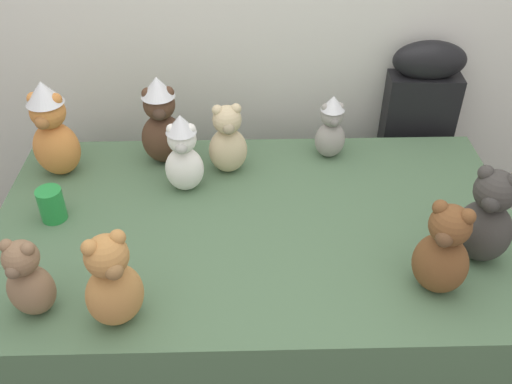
{
  "coord_description": "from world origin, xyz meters",
  "views": [
    {
      "loc": [
        -0.04,
        -1.11,
        1.89
      ],
      "look_at": [
        0.0,
        0.25,
        0.85
      ],
      "focal_mm": 39.83,
      "sensor_mm": 36.0,
      "label": 1
    }
  ],
  "objects_px": {
    "display_table": "(256,300)",
    "party_cup_green": "(51,205)",
    "teddy_bear_charcoal": "(487,219)",
    "teddy_bear_snow": "(183,154)",
    "instrument_case": "(410,159)",
    "teddy_bear_sand": "(228,141)",
    "teddy_bear_chestnut": "(443,252)",
    "teddy_bear_mocha": "(28,280)",
    "teddy_bear_ash": "(331,128)",
    "teddy_bear_caramel": "(113,283)",
    "teddy_bear_cocoa": "(161,122)",
    "teddy_bear_ginger": "(52,130)"
  },
  "relations": [
    {
      "from": "display_table",
      "to": "party_cup_green",
      "type": "distance_m",
      "value": 0.77
    },
    {
      "from": "teddy_bear_charcoal",
      "to": "teddy_bear_snow",
      "type": "distance_m",
      "value": 0.94
    },
    {
      "from": "instrument_case",
      "to": "teddy_bear_charcoal",
      "type": "relative_size",
      "value": 3.44
    },
    {
      "from": "display_table",
      "to": "teddy_bear_sand",
      "type": "relative_size",
      "value": 6.36
    },
    {
      "from": "display_table",
      "to": "teddy_bear_chestnut",
      "type": "relative_size",
      "value": 5.74
    },
    {
      "from": "teddy_bear_mocha",
      "to": "teddy_bear_ash",
      "type": "distance_m",
      "value": 1.12
    },
    {
      "from": "instrument_case",
      "to": "teddy_bear_mocha",
      "type": "distance_m",
      "value": 1.61
    },
    {
      "from": "teddy_bear_snow",
      "to": "party_cup_green",
      "type": "height_order",
      "value": "teddy_bear_snow"
    },
    {
      "from": "teddy_bear_caramel",
      "to": "teddy_bear_cocoa",
      "type": "height_order",
      "value": "teddy_bear_cocoa"
    },
    {
      "from": "teddy_bear_sand",
      "to": "teddy_bear_mocha",
      "type": "bearing_deg",
      "value": -135.62
    },
    {
      "from": "teddy_bear_mocha",
      "to": "teddy_bear_snow",
      "type": "bearing_deg",
      "value": 68.57
    },
    {
      "from": "teddy_bear_caramel",
      "to": "teddy_bear_chestnut",
      "type": "bearing_deg",
      "value": -23.88
    },
    {
      "from": "teddy_bear_chestnut",
      "to": "teddy_bear_snow",
      "type": "relative_size",
      "value": 1.02
    },
    {
      "from": "teddy_bear_chestnut",
      "to": "instrument_case",
      "type": "bearing_deg",
      "value": 110.68
    },
    {
      "from": "display_table",
      "to": "teddy_bear_charcoal",
      "type": "distance_m",
      "value": 0.83
    },
    {
      "from": "teddy_bear_ash",
      "to": "teddy_bear_chestnut",
      "type": "bearing_deg",
      "value": -79.05
    },
    {
      "from": "teddy_bear_chestnut",
      "to": "teddy_bear_ginger",
      "type": "bearing_deg",
      "value": -174.23
    },
    {
      "from": "teddy_bear_chestnut",
      "to": "party_cup_green",
      "type": "distance_m",
      "value": 1.17
    },
    {
      "from": "teddy_bear_sand",
      "to": "teddy_bear_ash",
      "type": "distance_m",
      "value": 0.38
    },
    {
      "from": "teddy_bear_chestnut",
      "to": "party_cup_green",
      "type": "bearing_deg",
      "value": -163.88
    },
    {
      "from": "teddy_bear_caramel",
      "to": "teddy_bear_ginger",
      "type": "distance_m",
      "value": 0.74
    },
    {
      "from": "teddy_bear_cocoa",
      "to": "party_cup_green",
      "type": "distance_m",
      "value": 0.46
    },
    {
      "from": "teddy_bear_caramel",
      "to": "teddy_bear_chestnut",
      "type": "distance_m",
      "value": 0.85
    },
    {
      "from": "instrument_case",
      "to": "teddy_bear_chestnut",
      "type": "height_order",
      "value": "instrument_case"
    },
    {
      "from": "teddy_bear_charcoal",
      "to": "teddy_bear_chestnut",
      "type": "xyz_separation_m",
      "value": [
        -0.16,
        -0.12,
        -0.01
      ]
    },
    {
      "from": "teddy_bear_snow",
      "to": "teddy_bear_ginger",
      "type": "xyz_separation_m",
      "value": [
        -0.44,
        0.1,
        0.03
      ]
    },
    {
      "from": "display_table",
      "to": "teddy_bear_chestnut",
      "type": "xyz_separation_m",
      "value": [
        0.48,
        -0.29,
        0.5
      ]
    },
    {
      "from": "teddy_bear_caramel",
      "to": "teddy_bear_charcoal",
      "type": "bearing_deg",
      "value": -18.13
    },
    {
      "from": "display_table",
      "to": "teddy_bear_sand",
      "type": "bearing_deg",
      "value": 107.17
    },
    {
      "from": "teddy_bear_charcoal",
      "to": "instrument_case",
      "type": "bearing_deg",
      "value": 118.9
    },
    {
      "from": "teddy_bear_caramel",
      "to": "teddy_bear_ginger",
      "type": "bearing_deg",
      "value": 85.21
    },
    {
      "from": "teddy_bear_sand",
      "to": "teddy_bear_cocoa",
      "type": "bearing_deg",
      "value": 156.2
    },
    {
      "from": "teddy_bear_ash",
      "to": "teddy_bear_charcoal",
      "type": "bearing_deg",
      "value": -62.69
    },
    {
      "from": "display_table",
      "to": "teddy_bear_ginger",
      "type": "bearing_deg",
      "value": 156.75
    },
    {
      "from": "teddy_bear_sand",
      "to": "teddy_bear_mocha",
      "type": "xyz_separation_m",
      "value": [
        -0.5,
        -0.63,
        -0.01
      ]
    },
    {
      "from": "teddy_bear_mocha",
      "to": "teddy_bear_cocoa",
      "type": "bearing_deg",
      "value": 81.58
    },
    {
      "from": "teddy_bear_ash",
      "to": "display_table",
      "type": "bearing_deg",
      "value": -133.08
    },
    {
      "from": "teddy_bear_caramel",
      "to": "teddy_bear_ginger",
      "type": "xyz_separation_m",
      "value": [
        -0.31,
        0.67,
        0.04
      ]
    },
    {
      "from": "teddy_bear_mocha",
      "to": "teddy_bear_cocoa",
      "type": "distance_m",
      "value": 0.75
    },
    {
      "from": "teddy_bear_charcoal",
      "to": "teddy_bear_snow",
      "type": "height_order",
      "value": "teddy_bear_charcoal"
    },
    {
      "from": "teddy_bear_cocoa",
      "to": "display_table",
      "type": "bearing_deg",
      "value": -53.81
    },
    {
      "from": "teddy_bear_ginger",
      "to": "teddy_bear_sand",
      "type": "bearing_deg",
      "value": 6.77
    },
    {
      "from": "teddy_bear_sand",
      "to": "teddy_bear_ginger",
      "type": "relative_size",
      "value": 0.74
    },
    {
      "from": "teddy_bear_cocoa",
      "to": "teddy_bear_ginger",
      "type": "height_order",
      "value": "teddy_bear_ginger"
    },
    {
      "from": "teddy_bear_snow",
      "to": "party_cup_green",
      "type": "xyz_separation_m",
      "value": [
        -0.41,
        -0.15,
        -0.08
      ]
    },
    {
      "from": "teddy_bear_mocha",
      "to": "party_cup_green",
      "type": "xyz_separation_m",
      "value": [
        -0.05,
        0.38,
        -0.06
      ]
    },
    {
      "from": "teddy_bear_ash",
      "to": "teddy_bear_snow",
      "type": "bearing_deg",
      "value": -166.36
    },
    {
      "from": "teddy_bear_caramel",
      "to": "teddy_bear_cocoa",
      "type": "bearing_deg",
      "value": 56.76
    },
    {
      "from": "teddy_bear_cocoa",
      "to": "teddy_bear_ash",
      "type": "relative_size",
      "value": 1.35
    },
    {
      "from": "teddy_bear_caramel",
      "to": "teddy_bear_cocoa",
      "type": "distance_m",
      "value": 0.74
    }
  ]
}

